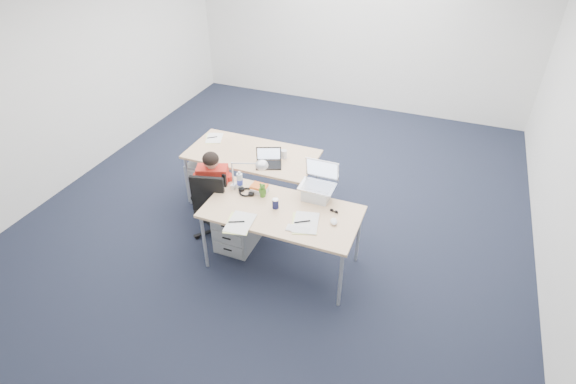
{
  "coord_description": "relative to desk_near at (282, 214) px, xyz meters",
  "views": [
    {
      "loc": [
        1.77,
        -4.32,
        3.52
      ],
      "look_at": [
        0.37,
        -0.78,
        0.85
      ],
      "focal_mm": 28.0,
      "sensor_mm": 36.0,
      "label": 1
    }
  ],
  "objects": [
    {
      "name": "floor",
      "position": [
        -0.37,
        0.95,
        -0.68
      ],
      "size": [
        7.0,
        7.0,
        0.0
      ],
      "primitive_type": "plane",
      "color": "black",
      "rests_on": "ground"
    },
    {
      "name": "room",
      "position": [
        -0.37,
        0.95,
        1.03
      ],
      "size": [
        6.02,
        7.02,
        2.8
      ],
      "color": "silver",
      "rests_on": "ground"
    },
    {
      "name": "desk_near",
      "position": [
        0.0,
        0.0,
        0.0
      ],
      "size": [
        1.6,
        0.8,
        0.73
      ],
      "color": "tan",
      "rests_on": "ground"
    },
    {
      "name": "desk_far",
      "position": [
        -0.79,
        0.95,
        0.0
      ],
      "size": [
        1.6,
        0.8,
        0.73
      ],
      "color": "tan",
      "rests_on": "ground"
    },
    {
      "name": "office_chair",
      "position": [
        -0.92,
        0.19,
        -0.43
      ],
      "size": [
        0.7,
        0.7,
        0.91
      ],
      "rotation": [
        0.0,
        0.0,
        0.25
      ],
      "color": "black",
      "rests_on": "ground"
    },
    {
      "name": "seated_person",
      "position": [
        -0.96,
        0.34,
        -0.14
      ],
      "size": [
        0.48,
        0.66,
        1.09
      ],
      "rotation": [
        0.0,
        0.0,
        0.35
      ],
      "color": "red",
      "rests_on": "ground"
    },
    {
      "name": "drawer_pedestal_near",
      "position": [
        -0.6,
        0.12,
        -0.41
      ],
      "size": [
        0.4,
        0.5,
        0.55
      ],
      "primitive_type": "cube",
      "color": "#969A9B",
      "rests_on": "ground"
    },
    {
      "name": "drawer_pedestal_far",
      "position": [
        -1.39,
        0.86,
        -0.41
      ],
      "size": [
        0.4,
        0.5,
        0.55
      ],
      "primitive_type": "cube",
      "color": "#969A9B",
      "rests_on": "ground"
    },
    {
      "name": "silver_laptop",
      "position": [
        0.26,
        0.35,
        0.24
      ],
      "size": [
        0.37,
        0.29,
        0.39
      ],
      "primitive_type": null,
      "rotation": [
        0.0,
        0.0,
        -0.0
      ],
      "color": "silver",
      "rests_on": "desk_near"
    },
    {
      "name": "wireless_keyboard",
      "position": [
        0.27,
        -0.22,
        0.05
      ],
      "size": [
        0.25,
        0.12,
        0.01
      ],
      "primitive_type": "cube",
      "rotation": [
        0.0,
        0.0,
        0.1
      ],
      "color": "white",
      "rests_on": "desk_near"
    },
    {
      "name": "computer_mouse",
      "position": [
        0.55,
        0.0,
        0.07
      ],
      "size": [
        0.1,
        0.13,
        0.04
      ],
      "primitive_type": "ellipsoid",
      "rotation": [
        0.0,
        0.0,
        0.38
      ],
      "color": "white",
      "rests_on": "desk_near"
    },
    {
      "name": "headphones",
      "position": [
        -0.48,
        0.15,
        0.06
      ],
      "size": [
        0.24,
        0.21,
        0.03
      ],
      "primitive_type": null,
      "rotation": [
        0.0,
        0.0,
        -0.28
      ],
      "color": "black",
      "rests_on": "desk_near"
    },
    {
      "name": "can_koozie",
      "position": [
        -0.08,
        0.02,
        0.1
      ],
      "size": [
        0.07,
        0.07,
        0.11
      ],
      "primitive_type": "cylinder",
      "rotation": [
        0.0,
        0.0,
        -0.11
      ],
      "color": "#151843",
      "rests_on": "desk_near"
    },
    {
      "name": "water_bottle",
      "position": [
        -0.58,
        0.21,
        0.15
      ],
      "size": [
        0.08,
        0.08,
        0.21
      ],
      "primitive_type": "cylinder",
      "rotation": [
        0.0,
        0.0,
        -0.35
      ],
      "color": "silver",
      "rests_on": "desk_near"
    },
    {
      "name": "bear_figurine",
      "position": [
        -0.29,
        0.16,
        0.13
      ],
      "size": [
        0.1,
        0.08,
        0.16
      ],
      "primitive_type": null,
      "rotation": [
        0.0,
        0.0,
        0.23
      ],
      "color": "#27651B",
      "rests_on": "desk_near"
    },
    {
      "name": "book_stack",
      "position": [
        -0.35,
        0.22,
        0.09
      ],
      "size": [
        0.22,
        0.19,
        0.08
      ],
      "primitive_type": "cube",
      "rotation": [
        0.0,
        0.0,
        0.36
      ],
      "color": "silver",
      "rests_on": "desk_near"
    },
    {
      "name": "cordless_phone",
      "position": [
        -0.75,
        0.18,
        0.12
      ],
      "size": [
        0.05,
        0.03,
        0.16
      ],
      "primitive_type": "cube",
      "rotation": [
        0.0,
        0.0,
        -0.19
      ],
      "color": "black",
      "rests_on": "desk_near"
    },
    {
      "name": "papers_left",
      "position": [
        -0.32,
        -0.35,
        0.05
      ],
      "size": [
        0.28,
        0.37,
        0.01
      ],
      "primitive_type": "cube",
      "rotation": [
        0.0,
        0.0,
        0.14
      ],
      "color": "#F3FF93",
      "rests_on": "desk_near"
    },
    {
      "name": "papers_right",
      "position": [
        0.29,
        -0.11,
        0.05
      ],
      "size": [
        0.32,
        0.39,
        0.01
      ],
      "primitive_type": "cube",
      "rotation": [
        0.0,
        0.0,
        0.27
      ],
      "color": "#F3FF93",
      "rests_on": "desk_near"
    },
    {
      "name": "sunglasses",
      "position": [
        0.51,
        0.17,
        0.06
      ],
      "size": [
        0.1,
        0.06,
        0.02
      ],
      "primitive_type": null,
      "rotation": [
        0.0,
        0.0,
        -0.2
      ],
      "color": "black",
      "rests_on": "desk_near"
    },
    {
      "name": "desk_lamp",
      "position": [
        -0.51,
        0.18,
        0.27
      ],
      "size": [
        0.42,
        0.23,
        0.45
      ],
      "primitive_type": null,
      "rotation": [
        0.0,
        0.0,
        -0.23
      ],
      "color": "silver",
      "rests_on": "desk_near"
    },
    {
      "name": "dark_laptop",
      "position": [
        -0.48,
        0.76,
        0.15
      ],
      "size": [
        0.38,
        0.38,
        0.21
      ],
      "primitive_type": null,
      "rotation": [
        0.0,
        0.0,
        0.39
      ],
      "color": "black",
      "rests_on": "desk_far"
    },
    {
      "name": "far_cup",
      "position": [
        -0.37,
        0.99,
        0.1
      ],
      "size": [
        0.1,
        0.1,
        0.1
      ],
      "primitive_type": "cylinder",
      "rotation": [
        0.0,
        0.0,
        0.4
      ],
      "color": "white",
      "rests_on": "desk_far"
    },
    {
      "name": "far_papers",
      "position": [
        -1.42,
        1.11,
        0.05
      ],
      "size": [
        0.29,
        0.33,
        0.01
      ],
      "primitive_type": "cube",
      "rotation": [
        0.0,
        0.0,
        0.39
      ],
      "color": "white",
      "rests_on": "desk_far"
    }
  ]
}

